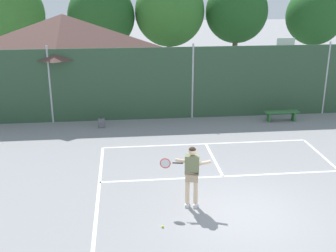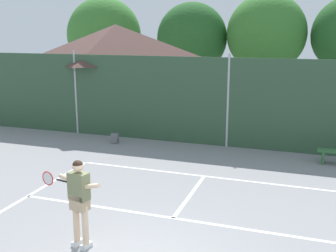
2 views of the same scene
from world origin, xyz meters
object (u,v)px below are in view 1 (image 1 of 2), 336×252
basketball_hoop (284,63)px  tennis_player (191,171)px  backpack_grey (101,123)px  tennis_ball (163,226)px  courtside_bench (281,114)px

basketball_hoop → tennis_player: bearing=-122.8°
tennis_player → backpack_grey: 7.96m
basketball_hoop → backpack_grey: size_ratio=7.67×
basketball_hoop → tennis_ball: (-7.08, -10.60, -2.28)m
basketball_hoop → backpack_grey: 9.52m
backpack_grey → courtside_bench: (8.28, 0.00, 0.17)m
basketball_hoop → tennis_player: 11.43m
backpack_grey → courtside_bench: size_ratio=0.29×
backpack_grey → tennis_ball: bearing=-77.1°
tennis_ball → backpack_grey: backpack_grey is taller
tennis_player → courtside_bench: size_ratio=1.16×
basketball_hoop → tennis_ball: size_ratio=53.79×
tennis_ball → courtside_bench: courtside_bench is taller
tennis_player → tennis_ball: tennis_player is taller
tennis_ball → courtside_bench: size_ratio=0.04×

